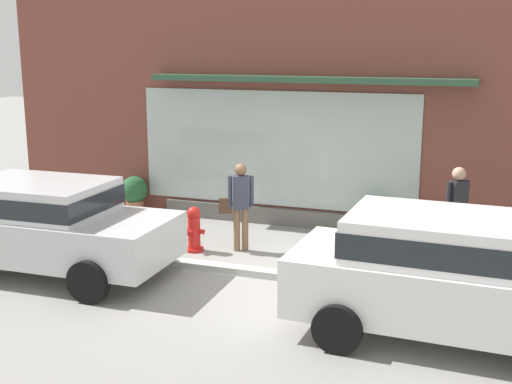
{
  "coord_description": "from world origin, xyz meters",
  "views": [
    {
      "loc": [
        3.6,
        -9.99,
        3.77
      ],
      "look_at": [
        -0.44,
        1.2,
        1.1
      ],
      "focal_mm": 46.34,
      "sensor_mm": 36.0,
      "label": 1
    }
  ],
  "objects_px": {
    "pedestrian_passerby": "(457,207)",
    "potted_plant_window_center": "(134,193)",
    "potted_plant_near_hydrant": "(422,225)",
    "potted_plant_corner_tall": "(368,216)",
    "pedestrian_with_handbag": "(240,201)",
    "parked_car_silver": "(46,222)",
    "fire_hydrant": "(194,229)",
    "parked_car_white": "(451,272)"
  },
  "relations": [
    {
      "from": "parked_car_silver",
      "to": "parked_car_white",
      "type": "bearing_deg",
      "value": -4.6
    },
    {
      "from": "pedestrian_with_handbag",
      "to": "potted_plant_window_center",
      "type": "distance_m",
      "value": 3.65
    },
    {
      "from": "potted_plant_window_center",
      "to": "parked_car_silver",
      "type": "bearing_deg",
      "value": -80.95
    },
    {
      "from": "pedestrian_with_handbag",
      "to": "pedestrian_passerby",
      "type": "bearing_deg",
      "value": 166.48
    },
    {
      "from": "pedestrian_with_handbag",
      "to": "potted_plant_corner_tall",
      "type": "distance_m",
      "value": 2.6
    },
    {
      "from": "pedestrian_passerby",
      "to": "parked_car_white",
      "type": "relative_size",
      "value": 0.4
    },
    {
      "from": "potted_plant_corner_tall",
      "to": "potted_plant_near_hydrant",
      "type": "xyz_separation_m",
      "value": [
        1.01,
        0.28,
        -0.16
      ]
    },
    {
      "from": "parked_car_silver",
      "to": "potted_plant_corner_tall",
      "type": "relative_size",
      "value": 4.84
    },
    {
      "from": "pedestrian_with_handbag",
      "to": "potted_plant_near_hydrant",
      "type": "relative_size",
      "value": 2.56
    },
    {
      "from": "pedestrian_passerby",
      "to": "potted_plant_window_center",
      "type": "xyz_separation_m",
      "value": [
        -7.0,
        1.13,
        -0.52
      ]
    },
    {
      "from": "potted_plant_corner_tall",
      "to": "potted_plant_near_hydrant",
      "type": "relative_size",
      "value": 1.34
    },
    {
      "from": "pedestrian_with_handbag",
      "to": "parked_car_silver",
      "type": "distance_m",
      "value": 3.42
    },
    {
      "from": "potted_plant_near_hydrant",
      "to": "pedestrian_passerby",
      "type": "bearing_deg",
      "value": -59.61
    },
    {
      "from": "fire_hydrant",
      "to": "potted_plant_near_hydrant",
      "type": "relative_size",
      "value": 1.31
    },
    {
      "from": "potted_plant_window_center",
      "to": "potted_plant_corner_tall",
      "type": "xyz_separation_m",
      "value": [
        5.33,
        -0.27,
        0.0
      ]
    },
    {
      "from": "fire_hydrant",
      "to": "parked_car_silver",
      "type": "relative_size",
      "value": 0.2
    },
    {
      "from": "potted_plant_corner_tall",
      "to": "parked_car_white",
      "type": "bearing_deg",
      "value": -66.19
    },
    {
      "from": "pedestrian_with_handbag",
      "to": "parked_car_silver",
      "type": "height_order",
      "value": "pedestrian_with_handbag"
    },
    {
      "from": "pedestrian_passerby",
      "to": "parked_car_white",
      "type": "distance_m",
      "value": 3.22
    },
    {
      "from": "pedestrian_passerby",
      "to": "parked_car_white",
      "type": "xyz_separation_m",
      "value": [
        0.12,
        -3.21,
        -0.09
      ]
    },
    {
      "from": "potted_plant_window_center",
      "to": "potted_plant_near_hydrant",
      "type": "height_order",
      "value": "potted_plant_window_center"
    },
    {
      "from": "pedestrian_passerby",
      "to": "potted_plant_corner_tall",
      "type": "xyz_separation_m",
      "value": [
        -1.67,
        0.85,
        -0.52
      ]
    },
    {
      "from": "parked_car_silver",
      "to": "potted_plant_window_center",
      "type": "distance_m",
      "value": 4.02
    },
    {
      "from": "pedestrian_with_handbag",
      "to": "potted_plant_window_center",
      "type": "relative_size",
      "value": 1.89
    },
    {
      "from": "pedestrian_passerby",
      "to": "parked_car_white",
      "type": "bearing_deg",
      "value": 42.25
    },
    {
      "from": "potted_plant_window_center",
      "to": "potted_plant_near_hydrant",
      "type": "distance_m",
      "value": 6.33
    },
    {
      "from": "pedestrian_passerby",
      "to": "parked_car_silver",
      "type": "distance_m",
      "value": 6.97
    },
    {
      "from": "fire_hydrant",
      "to": "parked_car_white",
      "type": "xyz_separation_m",
      "value": [
        4.71,
        -2.34,
        0.52
      ]
    },
    {
      "from": "potted_plant_near_hydrant",
      "to": "potted_plant_window_center",
      "type": "bearing_deg",
      "value": -179.93
    },
    {
      "from": "fire_hydrant",
      "to": "parked_car_white",
      "type": "bearing_deg",
      "value": -26.39
    },
    {
      "from": "pedestrian_passerby",
      "to": "potted_plant_near_hydrant",
      "type": "bearing_deg",
      "value": -109.55
    },
    {
      "from": "pedestrian_passerby",
      "to": "parked_car_silver",
      "type": "bearing_deg",
      "value": -26.05
    },
    {
      "from": "potted_plant_corner_tall",
      "to": "potted_plant_near_hydrant",
      "type": "bearing_deg",
      "value": 15.6
    },
    {
      "from": "potted_plant_window_center",
      "to": "pedestrian_passerby",
      "type": "bearing_deg",
      "value": -9.15
    },
    {
      "from": "pedestrian_with_handbag",
      "to": "potted_plant_window_center",
      "type": "bearing_deg",
      "value": -50.08
    },
    {
      "from": "fire_hydrant",
      "to": "pedestrian_passerby",
      "type": "bearing_deg",
      "value": 10.82
    },
    {
      "from": "parked_car_silver",
      "to": "potted_plant_corner_tall",
      "type": "bearing_deg",
      "value": 36.9
    },
    {
      "from": "pedestrian_passerby",
      "to": "potted_plant_window_center",
      "type": "height_order",
      "value": "pedestrian_passerby"
    },
    {
      "from": "potted_plant_corner_tall",
      "to": "parked_car_silver",
      "type": "bearing_deg",
      "value": -141.97
    },
    {
      "from": "pedestrian_passerby",
      "to": "potted_plant_corner_tall",
      "type": "height_order",
      "value": "pedestrian_passerby"
    },
    {
      "from": "fire_hydrant",
      "to": "pedestrian_with_handbag",
      "type": "relative_size",
      "value": 0.51
    },
    {
      "from": "potted_plant_corner_tall",
      "to": "potted_plant_near_hydrant",
      "type": "height_order",
      "value": "potted_plant_corner_tall"
    }
  ]
}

